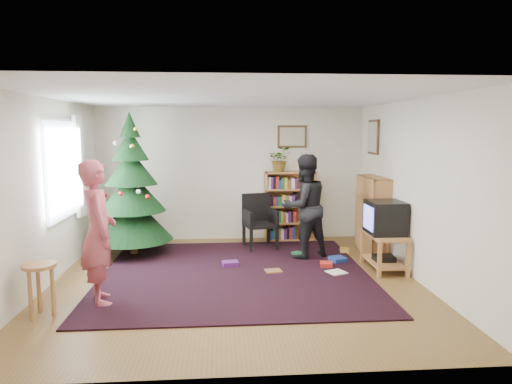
{
  "coord_description": "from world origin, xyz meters",
  "views": [
    {
      "loc": [
        -0.18,
        -6.1,
        2.06
      ],
      "look_at": [
        0.36,
        1.01,
        1.1
      ],
      "focal_mm": 32.0,
      "sensor_mm": 36.0,
      "label": 1
    }
  ],
  "objects": [
    {
      "name": "wall_back",
      "position": [
        0.0,
        2.5,
        1.25
      ],
      "size": [
        5.0,
        0.02,
        2.5
      ],
      "primitive_type": "cube",
      "color": "silver",
      "rests_on": "floor"
    },
    {
      "name": "ceiling",
      "position": [
        0.0,
        0.0,
        2.5
      ],
      "size": [
        5.0,
        5.0,
        0.0
      ],
      "primitive_type": "plane",
      "rotation": [
        3.14,
        0.0,
        0.0
      ],
      "color": "white",
      "rests_on": "wall_back"
    },
    {
      "name": "wall_right",
      "position": [
        2.5,
        0.0,
        1.25
      ],
      "size": [
        0.02,
        5.0,
        2.5
      ],
      "primitive_type": "cube",
      "color": "silver",
      "rests_on": "floor"
    },
    {
      "name": "floor",
      "position": [
        0.0,
        0.0,
        0.0
      ],
      "size": [
        5.0,
        5.0,
        0.0
      ],
      "primitive_type": "plane",
      "color": "brown",
      "rests_on": "ground"
    },
    {
      "name": "stool",
      "position": [
        -2.2,
        -1.07,
        0.47
      ],
      "size": [
        0.36,
        0.36,
        0.61
      ],
      "color": "#B2753F",
      "rests_on": "floor"
    },
    {
      "name": "picture_right",
      "position": [
        2.48,
        1.75,
        1.95
      ],
      "size": [
        0.03,
        0.5,
        0.6
      ],
      "color": "#4C3319",
      "rests_on": "wall_right"
    },
    {
      "name": "window_pane",
      "position": [
        -2.47,
        0.6,
        1.5
      ],
      "size": [
        0.04,
        1.2,
        1.4
      ],
      "primitive_type": "cube",
      "color": "silver",
      "rests_on": "wall_left"
    },
    {
      "name": "person_by_chair",
      "position": [
        1.14,
        1.08,
        0.84
      ],
      "size": [
        1.0,
        0.91,
        1.69
      ],
      "primitive_type": "imported",
      "rotation": [
        0.0,
        0.0,
        3.54
      ],
      "color": "black",
      "rests_on": "rug"
    },
    {
      "name": "armchair",
      "position": [
        0.48,
        1.79,
        0.51
      ],
      "size": [
        0.63,
        0.63,
        0.96
      ],
      "rotation": [
        0.0,
        0.0,
        0.22
      ],
      "color": "black",
      "rests_on": "rug"
    },
    {
      "name": "wall_front",
      "position": [
        0.0,
        -2.5,
        1.25
      ],
      "size": [
        5.0,
        0.02,
        2.5
      ],
      "primitive_type": "cube",
      "color": "silver",
      "rests_on": "floor"
    },
    {
      "name": "bookshelf_back",
      "position": [
        1.1,
        2.34,
        0.66
      ],
      "size": [
        0.95,
        0.3,
        1.3
      ],
      "color": "#B2753F",
      "rests_on": "floor"
    },
    {
      "name": "table_lamp",
      "position": [
        1.4,
        2.34,
        1.53
      ],
      "size": [
        0.26,
        0.26,
        0.34
      ],
      "color": "#A57F33",
      "rests_on": "bookshelf_back"
    },
    {
      "name": "christmas_tree",
      "position": [
        -1.66,
        1.47,
        0.99
      ],
      "size": [
        1.31,
        1.31,
        2.37
      ],
      "rotation": [
        0.0,
        0.0,
        -0.24
      ],
      "color": "#3F2816",
      "rests_on": "rug"
    },
    {
      "name": "crt_tv",
      "position": [
        2.22,
        0.34,
        0.79
      ],
      "size": [
        0.51,
        0.55,
        0.48
      ],
      "color": "black",
      "rests_on": "tv_stand"
    },
    {
      "name": "picture_back",
      "position": [
        1.15,
        2.48,
        1.95
      ],
      "size": [
        0.55,
        0.03,
        0.42
      ],
      "color": "#4C3319",
      "rests_on": "wall_back"
    },
    {
      "name": "curtain",
      "position": [
        -2.43,
        1.3,
        1.5
      ],
      "size": [
        0.06,
        0.35,
        1.6
      ],
      "primitive_type": "cube",
      "color": "white",
      "rests_on": "wall_left"
    },
    {
      "name": "floor_clutter",
      "position": [
        1.13,
        0.7,
        0.04
      ],
      "size": [
        2.15,
        1.31,
        0.08
      ],
      "color": "#A51E19",
      "rests_on": "rug"
    },
    {
      "name": "person_standing",
      "position": [
        -1.65,
        -0.68,
        0.86
      ],
      "size": [
        0.61,
        0.74,
        1.73
      ],
      "primitive_type": "imported",
      "rotation": [
        0.0,
        0.0,
        1.94
      ],
      "color": "#AF4655",
      "rests_on": "rug"
    },
    {
      "name": "rug",
      "position": [
        0.0,
        0.3,
        0.01
      ],
      "size": [
        3.8,
        3.6,
        0.02
      ],
      "primitive_type": "cube",
      "color": "black",
      "rests_on": "floor"
    },
    {
      "name": "tv_stand",
      "position": [
        2.22,
        0.34,
        0.32
      ],
      "size": [
        0.47,
        0.85,
        0.55
      ],
      "color": "#B2753F",
      "rests_on": "floor"
    },
    {
      "name": "bookshelf_right",
      "position": [
        2.34,
        1.28,
        0.66
      ],
      "size": [
        0.3,
        0.95,
        1.3
      ],
      "rotation": [
        0.0,
        0.0,
        1.57
      ],
      "color": "#B2753F",
      "rests_on": "floor"
    },
    {
      "name": "potted_plant",
      "position": [
        0.9,
        2.34,
        1.53
      ],
      "size": [
        0.46,
        0.41,
        0.47
      ],
      "primitive_type": "imported",
      "rotation": [
        0.0,
        0.0,
        -0.13
      ],
      "color": "gray",
      "rests_on": "bookshelf_back"
    },
    {
      "name": "wall_left",
      "position": [
        -2.5,
        0.0,
        1.25
      ],
      "size": [
        0.02,
        5.0,
        2.5
      ],
      "primitive_type": "cube",
      "color": "silver",
      "rests_on": "floor"
    }
  ]
}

